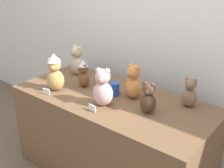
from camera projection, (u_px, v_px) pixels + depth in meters
name	position (u px, v px, depth m)	size (l,w,h in m)	color
wall_back	(155.00, 22.00, 2.62)	(7.00, 0.08, 2.60)	white
display_table	(112.00, 137.00, 2.52)	(1.69, 0.78, 0.78)	brown
teddy_bear_mocha	(190.00, 93.00, 2.18)	(0.14, 0.12, 0.24)	#7F6047
teddy_bear_sand	(77.00, 61.00, 2.79)	(0.16, 0.14, 0.30)	#CCB78E
teddy_bear_ginger	(133.00, 82.00, 2.31)	(0.17, 0.15, 0.29)	#D17F3D
teddy_bear_honey	(55.00, 73.00, 2.44)	(0.20, 0.19, 0.33)	tan
teddy_bear_chestnut	(83.00, 74.00, 2.52)	(0.13, 0.12, 0.25)	brown
teddy_bear_blush	(103.00, 88.00, 2.19)	(0.20, 0.19, 0.31)	beige
teddy_bear_cocoa	(148.00, 99.00, 2.09)	(0.14, 0.12, 0.25)	#4C3323
party_cup_blue	(115.00, 89.00, 2.39)	(0.08, 0.08, 0.11)	blue
name_card_front_left	(92.00, 108.00, 2.14)	(0.07, 0.01, 0.05)	white
name_card_front_middle	(46.00, 91.00, 2.41)	(0.07, 0.01, 0.05)	white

